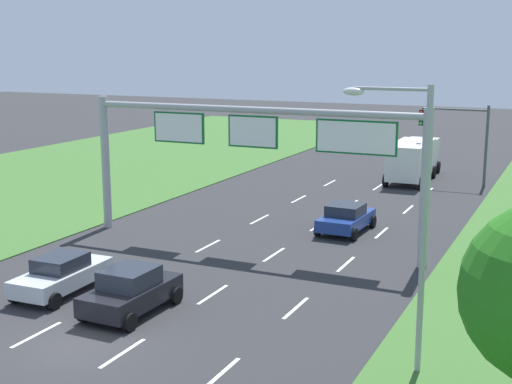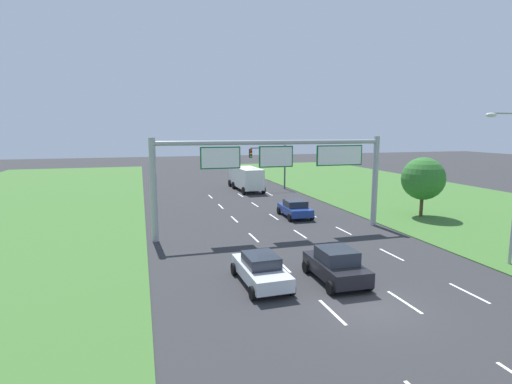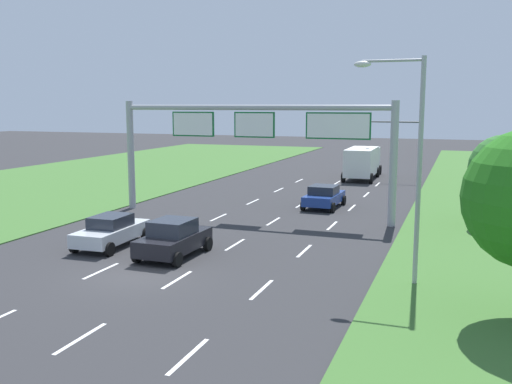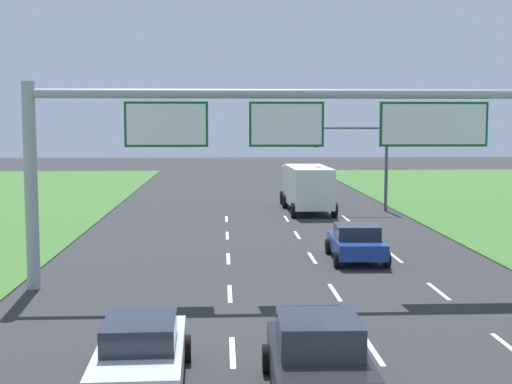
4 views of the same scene
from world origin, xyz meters
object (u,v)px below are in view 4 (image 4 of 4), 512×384
object	(u,v)px
car_mid_lane	(356,242)
traffic_light_mast	(356,150)
car_near_red	(318,358)
box_truck	(306,186)
car_lead_silver	(141,354)
sign_gantry	(289,143)

from	to	relation	value
car_mid_lane	traffic_light_mast	bearing A→B (deg)	81.43
car_near_red	box_truck	bearing A→B (deg)	84.78
car_near_red	car_lead_silver	bearing A→B (deg)	170.98
car_lead_silver	car_mid_lane	xyz separation A→B (m)	(7.22, 13.71, -0.00)
car_mid_lane	traffic_light_mast	world-z (taller)	traffic_light_mast
sign_gantry	traffic_light_mast	bearing A→B (deg)	73.15
car_lead_silver	box_truck	distance (m)	30.81
car_mid_lane	traffic_light_mast	xyz separation A→B (m)	(2.93, 15.81, 3.11)
box_truck	car_lead_silver	bearing A→B (deg)	-104.52
car_near_red	car_mid_lane	distance (m)	14.79
sign_gantry	car_mid_lane	bearing A→B (deg)	54.15
car_lead_silver	car_mid_lane	world-z (taller)	car_lead_silver
sign_gantry	box_truck	bearing A→B (deg)	81.61
car_lead_silver	car_near_red	bearing A→B (deg)	-11.67
car_near_red	car_mid_lane	bearing A→B (deg)	77.32
car_near_red	box_truck	size ratio (longest dim) A/B	0.49
car_mid_lane	car_lead_silver	bearing A→B (deg)	-115.84
box_truck	car_mid_lane	bearing A→B (deg)	-90.72
car_near_red	car_lead_silver	xyz separation A→B (m)	(-3.71, 0.66, -0.08)
box_truck	sign_gantry	distance (m)	21.17
car_lead_silver	box_truck	size ratio (longest dim) A/B	0.53
car_near_red	car_lead_silver	world-z (taller)	car_near_red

